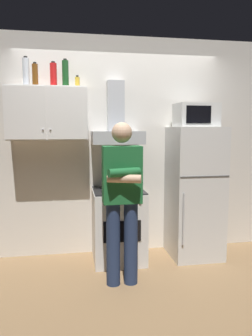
% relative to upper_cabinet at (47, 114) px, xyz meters
% --- Properties ---
extents(ground_plane, '(7.00, 7.00, 0.00)m').
position_rel_upper_cabinet_xyz_m(ground_plane, '(0.85, -0.37, -1.75)').
color(ground_plane, olive).
extents(back_wall_tiled, '(4.80, 0.10, 2.70)m').
position_rel_upper_cabinet_xyz_m(back_wall_tiled, '(0.85, 0.23, -0.40)').
color(back_wall_tiled, silver).
rests_on(back_wall_tiled, ground_plane).
extents(upper_cabinet, '(0.90, 0.37, 0.60)m').
position_rel_upper_cabinet_xyz_m(upper_cabinet, '(0.00, 0.00, 0.00)').
color(upper_cabinet, white).
extents(stove_oven, '(0.60, 0.62, 0.87)m').
position_rel_upper_cabinet_xyz_m(stove_oven, '(0.80, -0.13, -1.32)').
color(stove_oven, white).
rests_on(stove_oven, ground_plane).
extents(range_hood, '(0.60, 0.44, 0.75)m').
position_rel_upper_cabinet_xyz_m(range_hood, '(0.80, 0.00, -0.15)').
color(range_hood, '#B7BABF').
extents(refrigerator, '(0.60, 0.62, 1.60)m').
position_rel_upper_cabinet_xyz_m(refrigerator, '(1.75, -0.12, -0.95)').
color(refrigerator, silver).
rests_on(refrigerator, ground_plane).
extents(microwave, '(0.48, 0.37, 0.28)m').
position_rel_upper_cabinet_xyz_m(microwave, '(1.75, -0.11, -0.01)').
color(microwave, silver).
rests_on(microwave, refrigerator).
extents(person_standing, '(0.38, 0.33, 1.64)m').
position_rel_upper_cabinet_xyz_m(person_standing, '(0.75, -0.73, -0.85)').
color(person_standing, navy).
rests_on(person_standing, ground_plane).
extents(cooking_pot, '(0.28, 0.18, 0.09)m').
position_rel_upper_cabinet_xyz_m(cooking_pot, '(0.93, -0.24, -0.83)').
color(cooking_pot, '#B7BABF').
rests_on(cooking_pot, stove_oven).
extents(bottle_beer_brown, '(0.07, 0.07, 0.27)m').
position_rel_upper_cabinet_xyz_m(bottle_beer_brown, '(-0.12, -0.00, 0.43)').
color(bottle_beer_brown, brown).
rests_on(bottle_beer_brown, upper_cabinet).
extents(bottle_vodka_clear, '(0.07, 0.07, 0.32)m').
position_rel_upper_cabinet_xyz_m(bottle_vodka_clear, '(-0.22, -0.01, 0.46)').
color(bottle_vodka_clear, silver).
rests_on(bottle_vodka_clear, upper_cabinet).
extents(bottle_soda_red, '(0.08, 0.08, 0.29)m').
position_rel_upper_cabinet_xyz_m(bottle_soda_red, '(0.08, 0.05, 0.44)').
color(bottle_soda_red, red).
rests_on(bottle_soda_red, upper_cabinet).
extents(bottle_wine_green, '(0.07, 0.07, 0.32)m').
position_rel_upper_cabinet_xyz_m(bottle_wine_green, '(0.21, 0.04, 0.45)').
color(bottle_wine_green, '#19471E').
rests_on(bottle_wine_green, upper_cabinet).
extents(bottle_spice_jar, '(0.05, 0.05, 0.14)m').
position_rel_upper_cabinet_xyz_m(bottle_spice_jar, '(0.35, 0.03, 0.36)').
color(bottle_spice_jar, gold).
rests_on(bottle_spice_jar, upper_cabinet).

